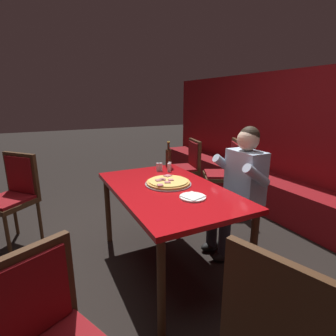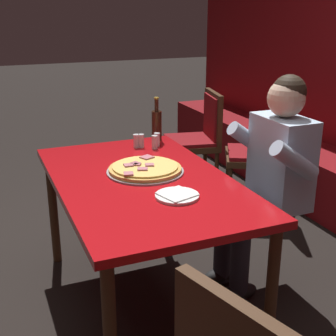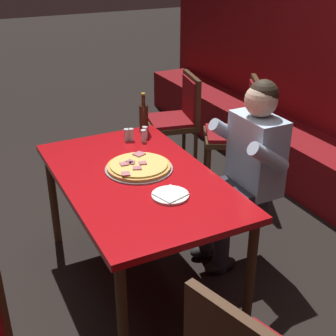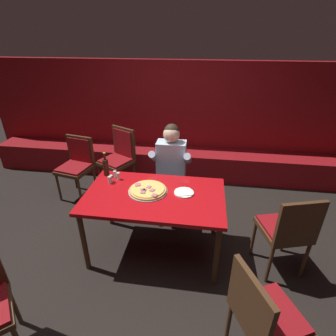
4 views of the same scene
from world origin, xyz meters
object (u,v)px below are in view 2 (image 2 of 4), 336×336
dining_chair_by_booth (199,135)px  shaker_black_pepper (136,142)px  shaker_red_pepper_flakes (157,140)px  shaker_parmesan (141,141)px  plate_white_paper (177,196)px  beer_bottle (157,124)px  pizza (145,169)px  diner_seated_blue_shirt (268,175)px  main_dining_table (142,192)px  shaker_oregano (155,143)px  dining_chair_side_aisle (265,146)px

dining_chair_by_booth → shaker_black_pepper: bearing=-45.6°
shaker_red_pepper_flakes → shaker_parmesan: 0.10m
plate_white_paper → shaker_red_pepper_flakes: (-0.83, 0.22, 0.03)m
plate_white_paper → beer_bottle: (-0.95, 0.27, 0.10)m
pizza → shaker_red_pepper_flakes: (-0.44, 0.24, 0.02)m
plate_white_paper → dining_chair_by_booth: bearing=150.8°
shaker_red_pepper_flakes → dining_chair_by_booth: dining_chair_by_booth is taller
plate_white_paper → diner_seated_blue_shirt: bearing=109.4°
main_dining_table → dining_chair_by_booth: size_ratio=1.59×
beer_bottle → shaker_oregano: beer_bottle is taller
shaker_oregano → dining_chair_side_aisle: bearing=108.0°
beer_bottle → shaker_black_pepper: beer_bottle is taller
diner_seated_blue_shirt → main_dining_table: bearing=-95.6°
beer_bottle → dining_chair_side_aisle: bearing=99.9°
beer_bottle → dining_chair_by_booth: size_ratio=0.31×
plate_white_paper → diner_seated_blue_shirt: size_ratio=0.16×
shaker_oregano → diner_seated_blue_shirt: 0.73m
shaker_oregano → dining_chair_side_aisle: dining_chair_side_aisle is taller
dining_chair_side_aisle → dining_chair_by_booth: dining_chair_side_aisle is taller
shaker_oregano → shaker_red_pepper_flakes: bearing=145.2°
main_dining_table → shaker_black_pepper: bearing=164.0°
pizza → diner_seated_blue_shirt: (0.15, 0.69, -0.08)m
pizza → shaker_red_pepper_flakes: shaker_red_pepper_flakes is taller
dining_chair_side_aisle → dining_chair_by_booth: (-0.56, -0.30, -0.02)m
main_dining_table → dining_chair_by_booth: bearing=143.7°
beer_bottle → shaker_oregano: 0.20m
shaker_red_pepper_flakes → diner_seated_blue_shirt: diner_seated_blue_shirt is taller
shaker_oregano → shaker_parmesan: bearing=-132.1°
plate_white_paper → shaker_oregano: shaker_oregano is taller
shaker_oregano → diner_seated_blue_shirt: bearing=41.8°
shaker_parmesan → dining_chair_side_aisle: bearing=104.1°
plate_white_paper → shaker_red_pepper_flakes: bearing=165.1°
shaker_red_pepper_flakes → shaker_parmesan: size_ratio=1.00×
beer_bottle → shaker_parmesan: 0.20m
main_dining_table → dining_chair_by_booth: (-1.38, 1.01, -0.14)m
main_dining_table → shaker_parmesan: shaker_parmesan is taller
pizza → dining_chair_by_booth: 1.64m
pizza → plate_white_paper: bearing=3.1°
plate_white_paper → dining_chair_side_aisle: (-1.12, 1.25, -0.20)m
shaker_oregano → dining_chair_side_aisle: size_ratio=0.09×
shaker_oregano → diner_seated_blue_shirt: size_ratio=0.07×
plate_white_paper → shaker_black_pepper: bearing=174.2°
shaker_black_pepper → diner_seated_blue_shirt: size_ratio=0.07×
diner_seated_blue_shirt → plate_white_paper: bearing=-70.6°
shaker_parmesan → dining_chair_side_aisle: (-0.28, 1.13, -0.23)m
beer_bottle → shaker_black_pepper: 0.22m
dining_chair_side_aisle → dining_chair_by_booth: bearing=-151.7°
beer_bottle → shaker_oregano: size_ratio=3.40×
main_dining_table → shaker_red_pepper_flakes: shaker_red_pepper_flakes is taller
shaker_oregano → shaker_parmesan: 0.09m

